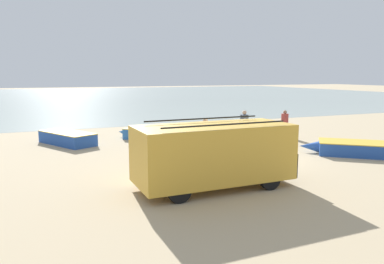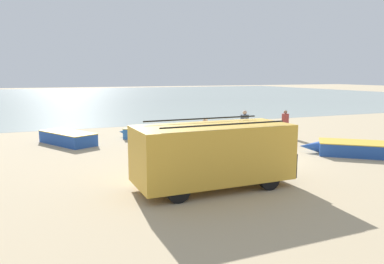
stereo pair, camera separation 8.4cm
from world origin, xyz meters
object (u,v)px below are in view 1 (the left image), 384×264
fishing_rowboat_0 (363,149)px  fishing_rowboat_2 (66,138)px  fisherman_1 (205,133)px  parked_van (214,153)px  fishing_rowboat_1 (154,134)px  fisherman_0 (285,121)px  fisherman_2 (244,123)px

fishing_rowboat_0 → fishing_rowboat_2: size_ratio=1.09×
fishing_rowboat_0 → fishing_rowboat_2: 14.93m
fishing_rowboat_2 → fisherman_1: bearing=-161.1°
parked_van → fishing_rowboat_1: 9.89m
fishing_rowboat_0 → fisherman_0: 5.69m
fishing_rowboat_2 → fisherman_1: fisherman_1 is taller
fishing_rowboat_0 → fisherman_1: fisherman_1 is taller
fisherman_2 → fishing_rowboat_2: bearing=107.4°
parked_van → fisherman_2: bearing=52.1°
fisherman_0 → fisherman_1: fisherman_1 is taller
fishing_rowboat_1 → fisherman_2: 5.20m
parked_van → fisherman_0: parked_van is taller
fishing_rowboat_0 → fisherman_0: (-0.22, 5.65, 0.65)m
parked_van → fisherman_2: size_ratio=2.98×
fisherman_1 → fishing_rowboat_0: bearing=46.0°
fishing_rowboat_0 → fisherman_2: size_ratio=2.64×
fisherman_1 → fisherman_2: fisherman_2 is taller
parked_van → fishing_rowboat_2: bearing=110.1°
fisherman_1 → fisherman_2: size_ratio=0.98×
fisherman_0 → fisherman_2: 3.15m
fishing_rowboat_2 → fisherman_0: size_ratio=2.64×
fisherman_0 → fishing_rowboat_0: bearing=-137.8°
fishing_rowboat_1 → fisherman_2: (4.25, -2.91, 0.74)m
fishing_rowboat_1 → fisherman_2: size_ratio=2.20×
fisherman_1 → fisherman_0: bearing=92.6°
fishing_rowboat_1 → fisherman_2: fisherman_2 is taller
fishing_rowboat_1 → fisherman_0: fisherman_0 is taller
fisherman_1 → fisherman_2: 4.00m
fishing_rowboat_0 → fishing_rowboat_2: bearing=5.7°
fishing_rowboat_0 → fisherman_2: bearing=-17.2°
fisherman_0 → fishing_rowboat_1: bearing=112.3°
fisherman_1 → fishing_rowboat_2: bearing=-154.3°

